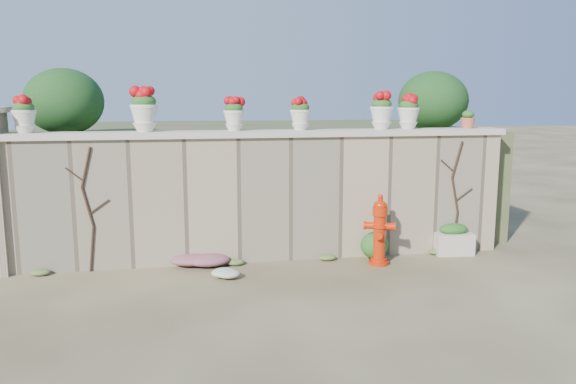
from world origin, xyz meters
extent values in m
plane|color=#4A3E25|center=(0.00, 0.00, 0.00)|extent=(80.00, 80.00, 0.00)
cube|color=#9D8768|center=(0.00, 1.80, 1.00)|extent=(8.00, 0.40, 2.00)
cube|color=beige|center=(0.00, 1.80, 2.05)|extent=(8.10, 0.52, 0.10)
cube|color=#384C23|center=(0.00, 5.00, 1.00)|extent=(9.00, 6.00, 2.00)
ellipsoid|color=#143814|center=(-3.20, 3.00, 2.55)|extent=(1.30, 1.30, 1.10)
ellipsoid|color=#143814|center=(3.40, 3.00, 2.55)|extent=(1.30, 1.30, 1.10)
cylinder|color=black|center=(-2.66, 1.58, 0.35)|extent=(0.12, 0.04, 0.70)
cylinder|color=black|center=(-2.69, 1.58, 1.00)|extent=(0.17, 0.04, 0.61)
cylinder|color=black|center=(-2.67, 1.58, 1.60)|extent=(0.18, 0.04, 0.61)
cylinder|color=black|center=(-2.52, 1.58, 1.00)|extent=(0.30, 0.02, 0.22)
cylinder|color=black|center=(-2.85, 1.58, 1.50)|extent=(0.25, 0.02, 0.21)
cylinder|color=black|center=(3.24, 1.58, 0.35)|extent=(0.12, 0.04, 0.70)
cylinder|color=black|center=(3.22, 1.58, 1.00)|extent=(0.17, 0.04, 0.61)
cylinder|color=black|center=(3.23, 1.58, 1.60)|extent=(0.18, 0.04, 0.61)
cylinder|color=black|center=(3.38, 1.58, 1.00)|extent=(0.30, 0.02, 0.22)
cylinder|color=black|center=(3.05, 1.58, 1.50)|extent=(0.25, 0.02, 0.21)
cylinder|color=red|center=(1.75, 1.15, 0.03)|extent=(0.32, 0.32, 0.06)
cylinder|color=red|center=(1.75, 1.15, 0.45)|extent=(0.19, 0.19, 0.70)
cylinder|color=red|center=(1.75, 1.15, 0.62)|extent=(0.24, 0.24, 0.05)
cylinder|color=red|center=(1.75, 1.15, 0.86)|extent=(0.24, 0.24, 0.14)
ellipsoid|color=red|center=(1.75, 1.15, 0.97)|extent=(0.22, 0.22, 0.16)
cylinder|color=red|center=(1.75, 1.15, 1.06)|extent=(0.08, 0.08, 0.11)
cylinder|color=red|center=(1.60, 1.21, 0.62)|extent=(0.19, 0.17, 0.11)
cylinder|color=red|center=(1.89, 1.09, 0.62)|extent=(0.19, 0.17, 0.11)
cylinder|color=red|center=(1.70, 1.04, 0.51)|extent=(0.14, 0.14, 0.10)
cube|color=beige|center=(3.18, 1.50, 0.18)|extent=(0.66, 0.42, 0.37)
ellipsoid|color=#1E5119|center=(3.18, 1.50, 0.43)|extent=(0.51, 0.33, 0.19)
ellipsoid|color=#1E5119|center=(1.77, 1.39, 0.29)|extent=(0.62, 0.55, 0.58)
ellipsoid|color=#B92578|center=(-1.06, 1.53, 0.12)|extent=(0.92, 0.61, 0.25)
ellipsoid|color=white|center=(-0.65, 0.88, 0.09)|extent=(0.50, 0.40, 0.18)
ellipsoid|color=#1E5119|center=(-3.53, 1.80, 2.47)|extent=(0.30, 0.30, 0.18)
ellipsoid|color=#B30B0F|center=(-3.53, 1.80, 2.55)|extent=(0.26, 0.26, 0.19)
ellipsoid|color=#1E5119|center=(-1.82, 1.80, 2.56)|extent=(0.36, 0.36, 0.22)
ellipsoid|color=#B30B0F|center=(-1.82, 1.80, 2.65)|extent=(0.32, 0.32, 0.23)
ellipsoid|color=#1E5119|center=(-0.46, 1.80, 2.45)|extent=(0.28, 0.28, 0.17)
ellipsoid|color=#B30B0F|center=(-0.46, 1.80, 2.52)|extent=(0.25, 0.25, 0.18)
ellipsoid|color=#1E5119|center=(0.60, 1.80, 2.46)|extent=(0.29, 0.29, 0.17)
ellipsoid|color=#B30B0F|center=(0.60, 1.80, 2.53)|extent=(0.25, 0.25, 0.18)
ellipsoid|color=#1E5119|center=(1.96, 1.80, 2.51)|extent=(0.33, 0.33, 0.20)
ellipsoid|color=#B30B0F|center=(1.96, 1.80, 2.59)|extent=(0.29, 0.29, 0.20)
ellipsoid|color=#1E5119|center=(2.43, 1.80, 2.49)|extent=(0.31, 0.31, 0.19)
ellipsoid|color=#B30B0F|center=(2.43, 1.80, 2.57)|extent=(0.27, 0.27, 0.20)
ellipsoid|color=#1E5119|center=(3.49, 1.80, 2.32)|extent=(0.20, 0.20, 0.14)
camera|label=1|loc=(-1.21, -7.05, 2.63)|focal=35.00mm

